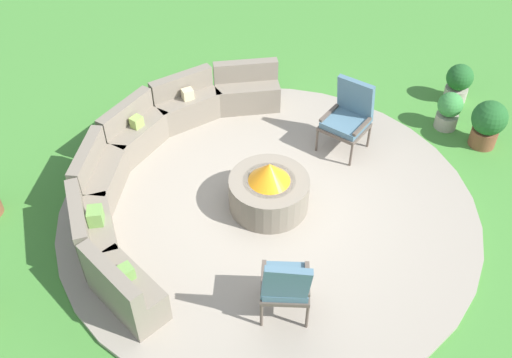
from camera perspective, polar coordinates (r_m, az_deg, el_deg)
The scene contains 9 objects.
ground_plane at distance 7.91m, azimuth 1.25°, elevation -2.90°, with size 24.00×24.00×0.00m, color #478C38.
patio_circle at distance 7.88m, azimuth 1.25°, elevation -2.74°, with size 5.63×5.63×0.06m, color #9E9384.
fire_pit at distance 7.66m, azimuth 1.28°, elevation -1.06°, with size 1.07×1.07×0.75m.
curved_stone_bench at distance 8.18m, azimuth -10.15°, elevation 1.68°, with size 4.81×2.47×0.77m.
lounge_chair_front_left at distance 6.33m, azimuth 2.92°, elevation -10.28°, with size 0.74×0.74×1.04m.
lounge_chair_front_right at distance 8.56m, azimuth 9.12°, elevation 6.21°, with size 0.67×0.66×1.09m.
potted_plant_0 at distance 9.32m, azimuth 21.86°, elevation 5.17°, with size 0.52×0.52×0.76m.
potted_plant_2 at distance 9.55m, azimuth 18.45°, elevation 6.46°, with size 0.39×0.39×0.62m.
potted_plant_4 at distance 10.22m, azimuth 19.30°, elevation 8.99°, with size 0.44×0.44×0.66m.
Camera 1 is at (-4.81, -2.68, 5.67)m, focal length 40.67 mm.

